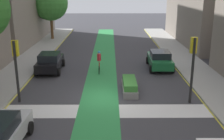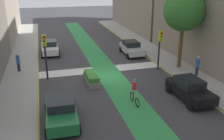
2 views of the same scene
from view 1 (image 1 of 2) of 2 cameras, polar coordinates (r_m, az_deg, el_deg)
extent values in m
plane|color=#38383D|center=(17.99, -1.08, -5.72)|extent=(120.00, 120.00, 0.00)
cube|color=#2D8C47|center=(18.00, -2.55, -5.70)|extent=(2.40, 60.00, 0.01)
cube|color=silver|center=(16.16, -1.16, -8.41)|extent=(12.00, 1.80, 0.01)
cube|color=yellow|center=(19.04, -19.54, -5.42)|extent=(0.16, 60.00, 0.01)
cube|color=#9E9E99|center=(19.38, 21.78, -5.05)|extent=(3.00, 60.00, 0.15)
cube|color=yellow|center=(18.89, 17.52, -5.39)|extent=(0.16, 60.00, 0.01)
cylinder|color=black|center=(17.27, 16.20, -0.25)|extent=(0.16, 0.16, 4.05)
cube|color=gold|center=(17.09, 16.43, 4.92)|extent=(0.35, 0.28, 0.95)
sphere|color=#3F0A0A|center=(17.17, 16.38, 5.99)|extent=(0.20, 0.20, 0.20)
sphere|color=#4C380C|center=(17.22, 16.30, 5.01)|extent=(0.20, 0.20, 0.20)
sphere|color=#26D833|center=(17.28, 16.22, 4.04)|extent=(0.20, 0.20, 0.20)
cylinder|color=black|center=(17.71, -19.03, -0.44)|extent=(0.16, 0.16, 3.84)
cube|color=gold|center=(17.55, -19.27, 4.26)|extent=(0.35, 0.28, 0.95)
sphere|color=#3F0A0A|center=(17.62, -19.22, 5.31)|extent=(0.20, 0.20, 0.20)
sphere|color=#4C380C|center=(17.68, -19.13, 4.36)|extent=(0.20, 0.20, 0.20)
sphere|color=#26D833|center=(17.74, -19.04, 3.41)|extent=(0.20, 0.20, 0.20)
cube|color=#196033|center=(24.63, 9.76, 1.90)|extent=(1.92, 4.25, 0.70)
cube|color=black|center=(24.28, 9.90, 3.20)|extent=(1.66, 2.04, 0.55)
cylinder|color=black|center=(26.01, 7.30, 2.00)|extent=(0.24, 0.65, 0.64)
cylinder|color=black|center=(26.26, 11.21, 1.96)|extent=(0.24, 0.65, 0.64)
cylinder|color=black|center=(23.19, 8.03, 0.16)|extent=(0.24, 0.65, 0.64)
cylinder|color=black|center=(23.48, 12.40, 0.13)|extent=(0.24, 0.65, 0.64)
cylinder|color=black|center=(14.26, -16.57, -11.35)|extent=(0.24, 0.65, 0.64)
cube|color=black|center=(24.07, -12.59, 1.39)|extent=(1.92, 4.25, 0.70)
cube|color=black|center=(23.72, -12.76, 2.71)|extent=(1.66, 2.05, 0.55)
cylinder|color=black|center=(25.72, -13.94, 1.47)|extent=(0.24, 0.65, 0.64)
cylinder|color=black|center=(25.41, -9.97, 1.53)|extent=(0.24, 0.65, 0.64)
cylinder|color=black|center=(22.97, -15.38, -0.46)|extent=(0.24, 0.65, 0.64)
cylinder|color=black|center=(22.62, -10.94, -0.42)|extent=(0.24, 0.65, 0.64)
torus|color=black|center=(23.72, -2.63, 0.72)|extent=(0.07, 0.68, 0.68)
torus|color=black|center=(22.71, -2.67, 0.00)|extent=(0.07, 0.68, 0.68)
cylinder|color=red|center=(23.16, -2.66, 0.80)|extent=(0.08, 0.95, 0.06)
cylinder|color=red|center=(22.94, -2.67, 1.34)|extent=(0.05, 0.05, 0.50)
cylinder|color=red|center=(22.81, -2.69, 2.61)|extent=(0.32, 0.32, 0.55)
sphere|color=beige|center=(22.72, -2.70, 3.55)|extent=(0.22, 0.22, 0.22)
sphere|color=#268CCC|center=(22.71, -2.70, 3.65)|extent=(0.23, 0.23, 0.23)
cylinder|color=brown|center=(38.42, -12.27, 8.61)|extent=(0.36, 0.36, 3.11)
sphere|color=#387F33|center=(38.13, -12.57, 13.32)|extent=(4.60, 4.60, 4.60)
cube|color=slate|center=(18.95, 3.63, -3.83)|extent=(0.95, 2.85, 0.45)
cube|color=#33722D|center=(18.80, 3.65, -2.62)|extent=(0.86, 2.57, 0.40)
camera|label=2|loc=(37.89, 7.58, 19.08)|focal=40.66mm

